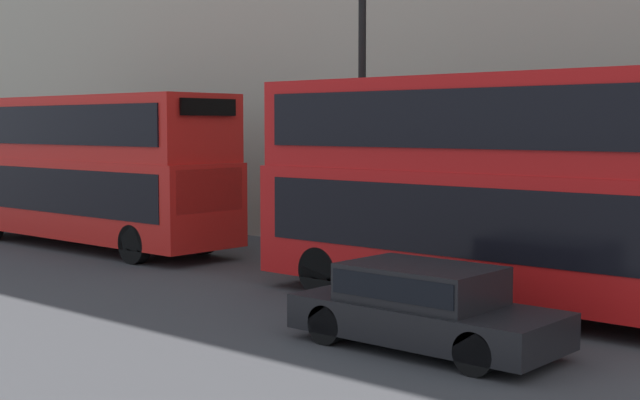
% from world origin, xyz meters
% --- Properties ---
extents(bus_leading, '(2.59, 11.26, 4.39)m').
position_xyz_m(bus_leading, '(1.60, 5.30, 2.43)').
color(bus_leading, red).
rests_on(bus_leading, ground).
extents(bus_second_in_queue, '(2.59, 10.28, 4.28)m').
position_xyz_m(bus_second_in_queue, '(1.60, 19.11, 2.36)').
color(bus_second_in_queue, red).
rests_on(bus_second_in_queue, ground).
extents(car_dark_sedan, '(1.77, 4.27, 1.31)m').
position_xyz_m(car_dark_sedan, '(-1.80, 5.21, 0.70)').
color(car_dark_sedan, black).
rests_on(car_dark_sedan, ground).
extents(street_lamp, '(0.44, 0.44, 6.83)m').
position_xyz_m(street_lamp, '(3.20, 10.45, 4.19)').
color(street_lamp, black).
rests_on(street_lamp, ground).
extents(pedestrian, '(0.36, 0.36, 1.70)m').
position_xyz_m(pedestrian, '(3.90, 9.39, 0.79)').
color(pedestrian, '#26262D').
rests_on(pedestrian, ground).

